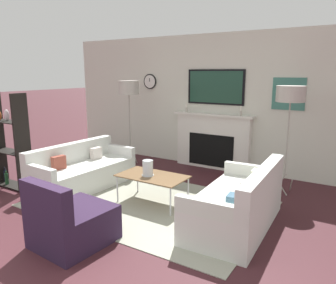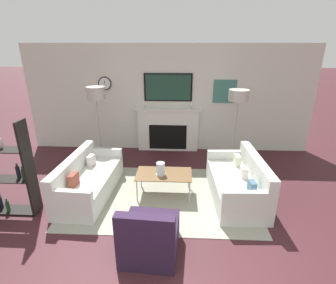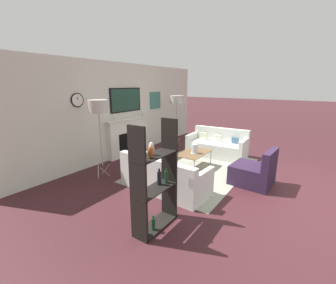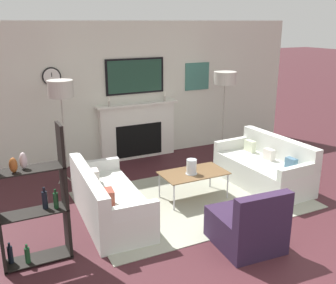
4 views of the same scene
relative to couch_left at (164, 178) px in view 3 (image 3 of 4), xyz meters
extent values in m
plane|color=#3D1B20|center=(1.39, -2.46, -0.27)|extent=(60.00, 60.00, 0.00)
cube|color=silver|center=(1.39, 2.39, 1.08)|extent=(7.30, 0.07, 2.70)
cube|color=silver|center=(1.39, 2.28, 0.27)|extent=(1.57, 0.16, 1.09)
cube|color=black|center=(1.39, 2.19, 0.11)|extent=(0.97, 0.01, 0.65)
cube|color=silver|center=(1.39, 2.26, 0.84)|extent=(1.69, 0.22, 0.04)
cylinder|color=#B2AD9E|center=(0.80, 2.23, 0.91)|extent=(0.04, 0.04, 0.10)
cylinder|color=white|center=(0.80, 2.23, 1.00)|extent=(0.03, 0.03, 0.09)
cylinder|color=#B2AD9E|center=(1.98, 2.23, 0.91)|extent=(0.04, 0.04, 0.10)
cylinder|color=white|center=(1.98, 2.23, 1.00)|extent=(0.03, 0.03, 0.09)
cube|color=black|center=(1.39, 2.35, 1.38)|extent=(1.21, 0.04, 0.69)
cube|color=#1E4233|center=(1.39, 2.33, 1.38)|extent=(1.12, 0.01, 0.62)
cylinder|color=black|center=(-0.21, 2.34, 1.47)|extent=(0.33, 0.02, 0.33)
cylinder|color=silver|center=(-0.21, 2.33, 1.47)|extent=(0.29, 0.00, 0.29)
cube|color=black|center=(-0.21, 2.33, 1.51)|extent=(0.01, 0.00, 0.07)
cube|color=#3B7669|center=(2.80, 2.35, 1.30)|extent=(0.57, 0.02, 0.57)
cube|color=gray|center=(1.39, 0.00, -0.27)|extent=(3.39, 2.26, 0.01)
cube|color=silver|center=(0.04, 0.00, -0.07)|extent=(0.85, 1.84, 0.41)
cube|color=silver|center=(-0.26, 0.01, 0.31)|extent=(0.25, 1.81, 0.33)
cube|color=silver|center=(0.09, 0.85, 0.23)|extent=(0.77, 0.14, 0.18)
cube|color=silver|center=(0.00, -0.85, 0.23)|extent=(0.77, 0.14, 0.18)
cube|color=beige|center=(-0.05, 0.41, 0.24)|extent=(0.12, 0.21, 0.20)
cube|color=brown|center=(-0.09, -0.40, 0.25)|extent=(0.13, 0.23, 0.22)
cube|color=silver|center=(2.74, 0.00, -0.05)|extent=(0.91, 1.73, 0.44)
cube|color=silver|center=(3.07, 0.01, 0.35)|extent=(0.23, 1.70, 0.37)
cube|color=silver|center=(2.77, -0.80, 0.25)|extent=(0.84, 0.14, 0.18)
cube|color=silver|center=(2.70, 0.79, 0.25)|extent=(0.84, 0.14, 0.18)
cube|color=#42627A|center=(2.88, -0.49, 0.25)|extent=(0.12, 0.19, 0.18)
cube|color=beige|center=(2.86, 0.00, 0.26)|extent=(0.11, 0.19, 0.19)
cube|color=beige|center=(2.84, 0.50, 0.27)|extent=(0.12, 0.21, 0.20)
cube|color=#2B1C34|center=(1.33, -1.39, -0.06)|extent=(0.78, 0.86, 0.42)
cube|color=#2B1C34|center=(1.31, -1.73, 0.34)|extent=(0.74, 0.19, 0.39)
cube|color=brown|center=(1.42, 0.06, 0.16)|extent=(1.03, 0.59, 0.02)
cylinder|color=#B7B7BC|center=(0.95, -0.19, -0.06)|extent=(0.02, 0.02, 0.42)
cylinder|color=#B7B7BC|center=(1.89, -0.19, -0.06)|extent=(0.02, 0.02, 0.42)
cylinder|color=#B7B7BC|center=(0.95, 0.31, -0.06)|extent=(0.02, 0.02, 0.42)
cylinder|color=#B7B7BC|center=(1.89, 0.31, -0.06)|extent=(0.02, 0.02, 0.42)
cylinder|color=silver|center=(1.36, 0.03, 0.28)|extent=(0.16, 0.16, 0.23)
cylinder|color=silver|center=(1.36, 0.03, 0.23)|extent=(0.09, 0.09, 0.13)
cylinder|color=silver|center=(1.36, 0.03, 0.17)|extent=(0.18, 0.18, 0.01)
cylinder|color=#9E998E|center=(-0.11, 1.63, -0.14)|extent=(0.09, 0.23, 0.28)
cylinder|color=#9E998E|center=(-0.30, 1.67, -0.14)|extent=(0.17, 0.19, 0.28)
cylinder|color=#9E998E|center=(-0.24, 1.49, -0.14)|extent=(0.23, 0.07, 0.28)
cylinder|color=#9E998E|center=(-0.21, 1.59, 0.61)|extent=(0.02, 0.02, 1.23)
cylinder|color=#B2ADA3|center=(-0.21, 1.59, 1.37)|extent=(0.41, 0.41, 0.28)
cylinder|color=#9E998E|center=(3.10, 1.63, -0.14)|extent=(0.09, 0.23, 0.28)
cylinder|color=#9E998E|center=(2.91, 1.67, -0.14)|extent=(0.17, 0.19, 0.28)
cylinder|color=#9E998E|center=(2.97, 1.49, -0.14)|extent=(0.23, 0.07, 0.28)
cylinder|color=#9E998E|center=(2.99, 1.59, 0.61)|extent=(0.02, 0.02, 1.22)
cylinder|color=#B2ADA3|center=(2.99, 1.59, 1.34)|extent=(0.45, 0.45, 0.25)
cube|color=black|center=(-1.42, -0.60, 0.54)|extent=(0.04, 0.28, 1.62)
cube|color=black|center=(-0.69, -0.60, 0.54)|extent=(0.04, 0.28, 1.62)
cube|color=black|center=(-1.05, -0.60, -0.25)|extent=(0.77, 0.28, 0.02)
cube|color=black|center=(-1.05, -0.60, 0.35)|extent=(0.77, 0.28, 0.01)
cube|color=black|center=(-1.05, -0.60, 0.87)|extent=(0.77, 0.28, 0.02)
ellipsoid|color=#9B5121|center=(-1.20, -0.65, 0.96)|extent=(0.09, 0.09, 0.17)
cylinder|color=#194223|center=(-1.17, -0.65, -0.14)|extent=(0.06, 0.06, 0.19)
cylinder|color=#194223|center=(-1.17, -0.65, -0.03)|extent=(0.03, 0.03, 0.05)
cylinder|color=black|center=(-1.35, -0.57, -0.14)|extent=(0.06, 0.06, 0.20)
cylinder|color=black|center=(-1.35, -0.57, -0.01)|extent=(0.03, 0.03, 0.05)
ellipsoid|color=silver|center=(-1.09, -0.58, 0.97)|extent=(0.08, 0.08, 0.19)
cylinder|color=black|center=(-0.91, -0.57, 0.46)|extent=(0.06, 0.06, 0.21)
cylinder|color=black|center=(-0.91, -0.57, 0.59)|extent=(0.03, 0.03, 0.05)
cylinder|color=#194223|center=(-0.80, -0.62, 0.45)|extent=(0.06, 0.06, 0.19)
cylinder|color=#194223|center=(-0.80, -0.62, 0.57)|extent=(0.03, 0.03, 0.05)
camera|label=1|loc=(4.09, -3.77, 1.66)|focal=35.00mm
camera|label=2|loc=(1.71, -4.25, 2.43)|focal=28.00mm
camera|label=3|loc=(-3.42, -2.45, 1.83)|focal=24.00mm
camera|label=4|loc=(-1.47, -4.86, 2.42)|focal=42.00mm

